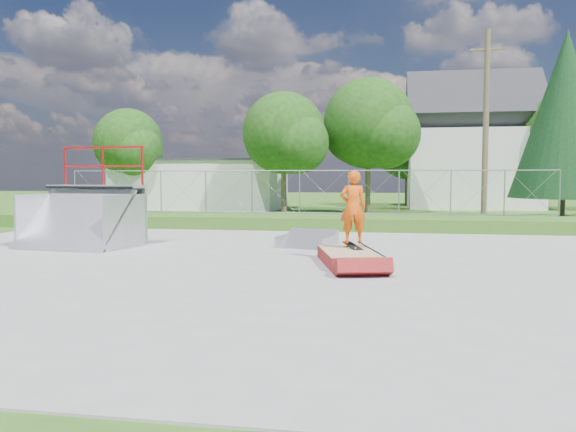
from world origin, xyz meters
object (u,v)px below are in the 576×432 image
Objects in this scene: grind_box at (348,257)px; flat_bank_ramp at (307,240)px; skater at (353,210)px; quarter_pipe at (79,196)px.

flat_bank_ramp is at bearing 100.03° from grind_box.
skater is at bearing 62.19° from grind_box.
quarter_pipe reaches higher than flat_bank_ramp.
flat_bank_ramp is (6.44, 1.11, -1.25)m from quarter_pipe.
skater is at bearing -4.48° from quarter_pipe.
quarter_pipe is at bearing -22.76° from skater.
grind_box is 0.87× the size of quarter_pipe.
quarter_pipe is at bearing -158.86° from flat_bank_ramp.
quarter_pipe is 8.05m from skater.
skater is (1.45, -2.69, 1.02)m from flat_bank_ramp.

